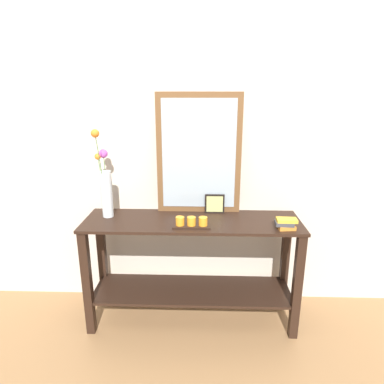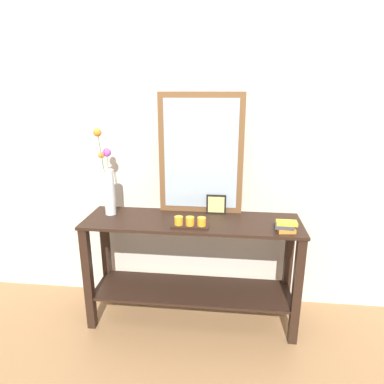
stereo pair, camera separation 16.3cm
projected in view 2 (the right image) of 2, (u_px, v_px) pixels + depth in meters
name	position (u px, v px, depth m)	size (l,w,h in m)	color
ground_plane	(192.00, 318.00, 2.49)	(7.00, 6.00, 0.02)	#997047
wall_back	(197.00, 129.00, 2.41)	(6.40, 0.08, 2.70)	beige
console_table	(192.00, 259.00, 2.35)	(1.47, 0.43, 0.78)	black
mirror_leaning	(201.00, 155.00, 2.31)	(0.59, 0.03, 0.84)	brown
tall_vase_left	(108.00, 184.00, 2.32)	(0.12, 0.19, 0.61)	silver
candle_tray	(190.00, 223.00, 2.14)	(0.24, 0.09, 0.07)	black
picture_frame_small	(216.00, 204.00, 2.36)	(0.14, 0.01, 0.14)	black
book_stack	(286.00, 226.00, 2.07)	(0.14, 0.09, 0.07)	orange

